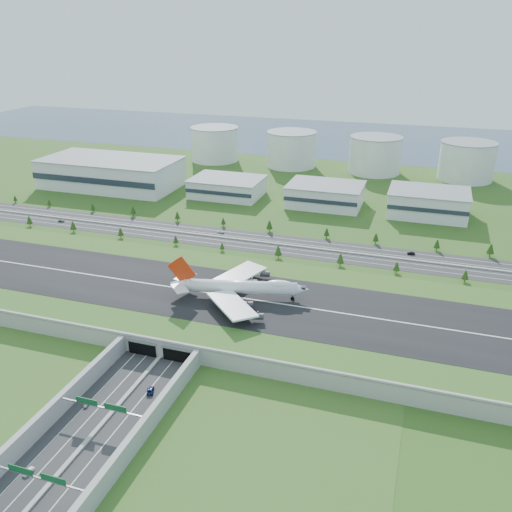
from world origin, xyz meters
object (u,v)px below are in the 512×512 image
(car_0, at_px, (86,404))
(car_7, at_px, (221,232))
(fuel_tank_a, at_px, (215,144))
(car_4, at_px, (61,221))
(car_1, at_px, (28,471))
(boeing_747, at_px, (239,287))
(car_2, at_px, (150,390))
(car_5, at_px, (411,253))

(car_0, height_order, car_7, car_7)
(fuel_tank_a, height_order, car_4, fuel_tank_a)
(car_4, bearing_deg, car_1, -151.90)
(car_7, bearing_deg, fuel_tank_a, -152.34)
(car_4, height_order, car_7, car_4)
(boeing_747, xyz_separation_m, car_7, (-51.18, 103.09, -13.36))
(boeing_747, xyz_separation_m, car_4, (-172.77, 87.95, -13.31))
(car_0, distance_m, car_2, 24.57)
(fuel_tank_a, bearing_deg, car_1, -75.73)
(car_0, distance_m, car_4, 226.41)
(fuel_tank_a, distance_m, car_2, 404.37)
(fuel_tank_a, distance_m, car_4, 225.00)
(fuel_tank_a, xyz_separation_m, boeing_747, (139.22, -309.81, -3.26))
(car_0, bearing_deg, car_2, 28.02)
(car_7, bearing_deg, car_4, -78.31)
(car_4, bearing_deg, car_5, -92.26)
(boeing_747, relative_size, car_2, 12.28)
(boeing_747, height_order, car_4, boeing_747)
(car_0, bearing_deg, boeing_747, 61.05)
(car_1, relative_size, car_4, 0.87)
(car_0, bearing_deg, car_1, -96.41)
(car_2, bearing_deg, car_4, -66.33)
(fuel_tank_a, height_order, boeing_747, fuel_tank_a)
(boeing_747, bearing_deg, car_1, -116.30)
(boeing_747, xyz_separation_m, car_2, (-11.50, -73.50, -13.32))
(car_0, height_order, car_2, car_2)
(car_2, distance_m, car_7, 180.99)
(fuel_tank_a, distance_m, car_7, 225.30)
(car_7, bearing_deg, car_0, 10.62)
(boeing_747, distance_m, car_2, 75.57)
(car_0, bearing_deg, fuel_tank_a, 95.53)
(boeing_747, bearing_deg, car_4, 139.85)
(boeing_747, bearing_deg, car_0, -122.44)
(car_2, relative_size, car_5, 1.17)
(car_2, bearing_deg, car_1, 49.66)
(car_1, height_order, car_7, car_7)
(car_0, height_order, car_5, car_5)
(car_4, bearing_deg, car_0, -147.28)
(car_1, xyz_separation_m, car_2, (17.41, 50.47, 0.12))
(car_4, bearing_deg, car_7, -88.97)
(boeing_747, distance_m, car_7, 115.87)
(car_1, distance_m, car_5, 252.82)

